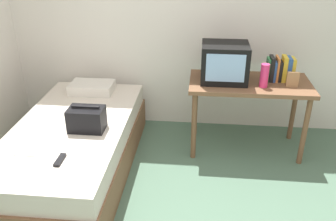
{
  "coord_description": "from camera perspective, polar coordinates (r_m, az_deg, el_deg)",
  "views": [
    {
      "loc": [
        0.14,
        -1.83,
        2.01
      ],
      "look_at": [
        -0.14,
        1.06,
        0.58
      ],
      "focal_mm": 38.31,
      "sensor_mm": 36.0,
      "label": 1
    }
  ],
  "objects": [
    {
      "name": "handbag",
      "position": [
        3.13,
        -12.81,
        -1.33
      ],
      "size": [
        0.3,
        0.2,
        0.22
      ],
      "color": "black",
      "rests_on": "bed"
    },
    {
      "name": "tv",
      "position": [
        3.48,
        8.97,
        7.56
      ],
      "size": [
        0.44,
        0.39,
        0.36
      ],
      "color": "black",
      "rests_on": "desk"
    },
    {
      "name": "water_bottle",
      "position": [
        3.42,
        15.08,
        5.38
      ],
      "size": [
        0.08,
        0.08,
        0.22
      ],
      "primitive_type": "cylinder",
      "color": "#E53372",
      "rests_on": "desk"
    },
    {
      "name": "magazine",
      "position": [
        3.05,
        -20.45,
        -5.31
      ],
      "size": [
        0.21,
        0.29,
        0.01
      ],
      "primitive_type": "cube",
      "color": "white",
      "rests_on": "bed"
    },
    {
      "name": "book_row",
      "position": [
        3.63,
        17.42,
        6.29
      ],
      "size": [
        0.26,
        0.16,
        0.24
      ],
      "color": "#337F47",
      "rests_on": "desk"
    },
    {
      "name": "pillow",
      "position": [
        3.9,
        -12.01,
        3.59
      ],
      "size": [
        0.45,
        0.3,
        0.1
      ],
      "primitive_type": "cube",
      "color": "silver",
      "rests_on": "bed"
    },
    {
      "name": "desk",
      "position": [
        3.59,
        12.76,
        3.11
      ],
      "size": [
        1.16,
        0.6,
        0.74
      ],
      "color": "brown",
      "rests_on": "ground"
    },
    {
      "name": "picture_frame",
      "position": [
        3.52,
        19.21,
        4.69
      ],
      "size": [
        0.11,
        0.02,
        0.14
      ],
      "primitive_type": "cube",
      "color": "#9E754C",
      "rests_on": "desk"
    },
    {
      "name": "remote_dark",
      "position": [
        2.8,
        -16.82,
        -7.53
      ],
      "size": [
        0.04,
        0.16,
        0.02
      ],
      "primitive_type": "cube",
      "color": "black",
      "rests_on": "bed"
    },
    {
      "name": "bed",
      "position": [
        3.42,
        -14.68,
        -5.83
      ],
      "size": [
        1.0,
        2.0,
        0.5
      ],
      "color": "brown",
      "rests_on": "ground"
    },
    {
      "name": "wall_back",
      "position": [
        3.9,
        3.59,
        15.59
      ],
      "size": [
        5.2,
        0.1,
        2.6
      ],
      "primitive_type": "cube",
      "color": "silver",
      "rests_on": "ground"
    }
  ]
}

